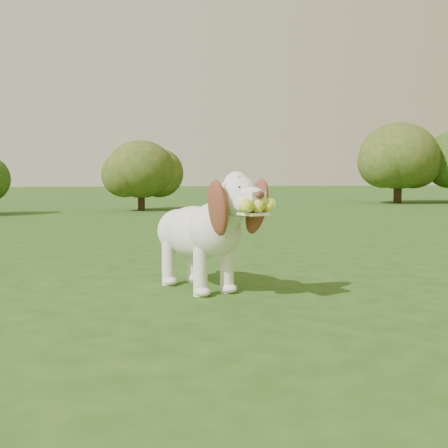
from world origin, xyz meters
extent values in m
plane|color=#224714|center=(0.00, 0.00, 0.00)|extent=(80.00, 80.00, 0.00)
ellipsoid|color=white|center=(-0.39, 0.40, 0.37)|extent=(0.55, 0.72, 0.34)
ellipsoid|color=white|center=(-0.30, 0.18, 0.41)|extent=(0.43, 0.43, 0.33)
ellipsoid|color=white|center=(-0.47, 0.61, 0.36)|extent=(0.39, 0.39, 0.30)
cylinder|color=white|center=(-0.25, 0.06, 0.50)|extent=(0.26, 0.31, 0.26)
sphere|color=white|center=(-0.20, -0.06, 0.62)|extent=(0.30, 0.30, 0.23)
sphere|color=white|center=(-0.21, -0.04, 0.69)|extent=(0.20, 0.20, 0.15)
cube|color=white|center=(-0.16, -0.18, 0.62)|extent=(0.14, 0.16, 0.06)
ellipsoid|color=#592D28|center=(-0.13, -0.25, 0.63)|extent=(0.06, 0.05, 0.04)
cube|color=white|center=(-0.15, -0.20, 0.53)|extent=(0.17, 0.18, 0.02)
ellipsoid|color=brown|center=(-0.34, -0.10, 0.56)|extent=(0.17, 0.25, 0.36)
ellipsoid|color=brown|center=(-0.08, 0.00, 0.56)|extent=(0.20, 0.21, 0.36)
cylinder|color=white|center=(-0.52, 0.74, 0.40)|extent=(0.11, 0.17, 0.13)
cylinder|color=white|center=(-0.40, 0.16, 0.15)|extent=(0.11, 0.11, 0.29)
cylinder|color=white|center=(-0.21, 0.23, 0.15)|extent=(0.11, 0.11, 0.29)
cylinder|color=white|center=(-0.55, 0.56, 0.15)|extent=(0.11, 0.11, 0.29)
cylinder|color=white|center=(-0.37, 0.63, 0.15)|extent=(0.11, 0.11, 0.29)
sphere|color=#BDCB35|center=(-0.21, -0.26, 0.57)|extent=(0.10, 0.10, 0.08)
sphere|color=#BDCB35|center=(-0.14, -0.23, 0.57)|extent=(0.10, 0.10, 0.08)
sphere|color=#BDCB35|center=(-0.07, -0.20, 0.57)|extent=(0.10, 0.10, 0.08)
cylinder|color=#382314|center=(6.79, 11.03, 0.36)|extent=(0.22, 0.22, 0.71)
ellipsoid|color=#1A4214|center=(6.79, 11.03, 1.30)|extent=(2.13, 2.13, 1.81)
cylinder|color=#382314|center=(-0.31, 9.07, 0.24)|extent=(0.15, 0.15, 0.49)
ellipsoid|color=#1A4214|center=(-0.31, 9.07, 0.89)|extent=(1.46, 1.46, 1.24)
camera|label=1|loc=(-0.92, -3.21, 0.73)|focal=45.00mm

